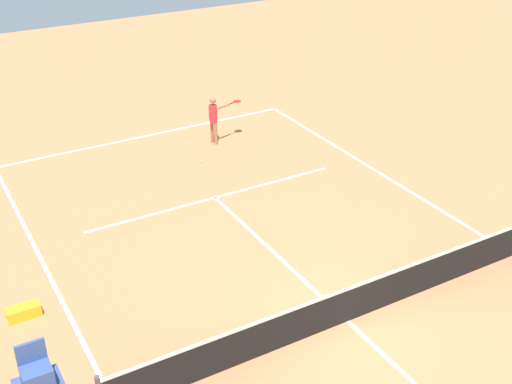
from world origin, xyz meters
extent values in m
plane|color=#D37A4C|center=(0.00, 0.00, 0.00)|extent=(60.00, 60.00, 0.00)
cube|color=white|center=(0.00, -12.31, 0.00)|extent=(10.98, 0.10, 0.01)
cube|color=white|center=(0.00, -6.77, 0.00)|extent=(8.24, 0.10, 0.01)
cube|color=white|center=(0.00, 0.00, 0.00)|extent=(0.10, 13.54, 0.01)
cube|color=black|center=(0.00, 0.00, 0.46)|extent=(11.58, 0.03, 0.91)
cube|color=white|center=(0.00, 0.00, 0.93)|extent=(11.58, 0.04, 0.06)
cylinder|color=#9E704C|center=(-1.78, -10.53, 0.41)|extent=(0.12, 0.12, 0.82)
cylinder|color=#9E704C|center=(-1.84, -10.34, 0.41)|extent=(0.12, 0.12, 0.82)
cylinder|color=red|center=(-1.81, -10.44, 1.15)|extent=(0.28, 0.28, 0.64)
sphere|color=#9E704C|center=(-1.81, -10.44, 1.65)|extent=(0.23, 0.23, 0.23)
cylinder|color=#9E704C|center=(-1.76, -10.62, 1.18)|extent=(0.09, 0.09, 0.57)
cylinder|color=#9E704C|center=(-2.14, -10.34, 1.39)|extent=(0.58, 0.24, 0.09)
cylinder|color=black|center=(-2.54, -10.45, 1.39)|extent=(0.26, 0.11, 0.04)
ellipsoid|color=red|center=(-2.82, -10.53, 1.39)|extent=(0.38, 0.36, 0.04)
sphere|color=#CCE033|center=(-0.72, -9.28, 0.03)|extent=(0.07, 0.07, 0.07)
cube|color=#38518C|center=(6.82, 0.30, 1.81)|extent=(0.50, 0.44, 0.40)
cube|color=#38518C|center=(6.82, 0.10, 2.16)|extent=(0.50, 0.06, 0.50)
cube|color=yellow|center=(6.40, -3.83, 0.15)|extent=(0.76, 0.32, 0.30)
camera|label=1|loc=(7.73, 9.28, 9.79)|focal=46.23mm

